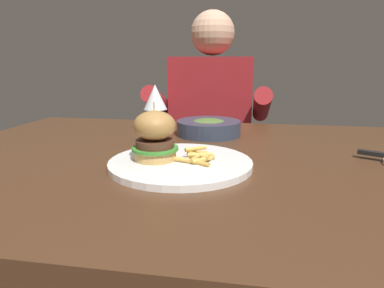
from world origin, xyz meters
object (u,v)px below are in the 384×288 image
(main_plate, at_px, (181,163))
(diner_person, at_px, (211,149))
(wine_glass, at_px, (155,100))
(soup_bowl, at_px, (209,127))
(burger_sandwich, at_px, (155,135))

(main_plate, distance_m, diner_person, 0.86)
(main_plate, distance_m, wine_glass, 0.27)
(main_plate, xyz_separation_m, wine_glass, (-0.11, 0.22, 0.11))
(wine_glass, bearing_deg, soup_bowl, 41.02)
(burger_sandwich, xyz_separation_m, wine_glass, (-0.06, 0.22, 0.05))
(main_plate, relative_size, wine_glass, 1.93)
(burger_sandwich, relative_size, soup_bowl, 0.64)
(wine_glass, xyz_separation_m, soup_bowl, (0.13, 0.12, -0.09))
(soup_bowl, bearing_deg, main_plate, -93.38)
(main_plate, height_order, diner_person, diner_person)
(burger_sandwich, xyz_separation_m, diner_person, (0.02, 0.84, -0.24))
(main_plate, height_order, wine_glass, wine_glass)
(burger_sandwich, height_order, soup_bowl, burger_sandwich)
(wine_glass, distance_m, soup_bowl, 0.20)
(main_plate, height_order, soup_bowl, soup_bowl)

